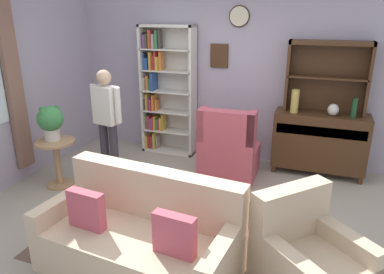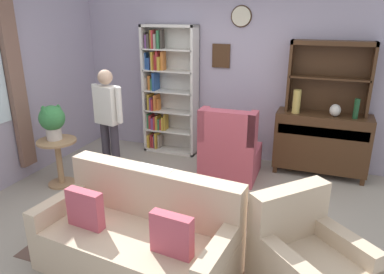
{
  "view_description": "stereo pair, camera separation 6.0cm",
  "coord_description": "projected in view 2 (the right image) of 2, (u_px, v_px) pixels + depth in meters",
  "views": [
    {
      "loc": [
        1.4,
        -3.4,
        2.29
      ],
      "look_at": [
        0.1,
        0.2,
        0.95
      ],
      "focal_mm": 33.69,
      "sensor_mm": 36.0,
      "label": 1
    },
    {
      "loc": [
        1.46,
        -3.38,
        2.29
      ],
      "look_at": [
        0.1,
        0.2,
        0.95
      ],
      "focal_mm": 33.69,
      "sensor_mm": 36.0,
      "label": 2
    }
  ],
  "objects": [
    {
      "name": "plant_stand",
      "position": [
        59.0,
        157.0,
        4.91
      ],
      "size": [
        0.52,
        0.52,
        0.65
      ],
      "color": "#A87F56",
      "rests_on": "ground_plane"
    },
    {
      "name": "ground_plane",
      "position": [
        178.0,
        218.0,
        4.23
      ],
      "size": [
        5.4,
        4.6,
        0.02
      ],
      "primitive_type": "cube",
      "color": "#9E9384"
    },
    {
      "name": "potted_plant_large",
      "position": [
        52.0,
        120.0,
        4.78
      ],
      "size": [
        0.34,
        0.34,
        0.47
      ],
      "color": "beige",
      "rests_on": "plant_stand"
    },
    {
      "name": "sideboard_hutch",
      "position": [
        330.0,
        67.0,
        4.96
      ],
      "size": [
        1.1,
        0.26,
        1.0
      ],
      "color": "#422816",
      "rests_on": "sideboard"
    },
    {
      "name": "area_rug",
      "position": [
        184.0,
        235.0,
        3.9
      ],
      "size": [
        2.89,
        1.88,
        0.01
      ],
      "primitive_type": "cube",
      "color": "brown",
      "rests_on": "ground_plane"
    },
    {
      "name": "wingback_chair",
      "position": [
        230.0,
        153.0,
        5.14
      ],
      "size": [
        0.8,
        0.82,
        1.05
      ],
      "color": "#B74C5B",
      "rests_on": "ground_plane"
    },
    {
      "name": "coffee_table",
      "position": [
        188.0,
        198.0,
        3.95
      ],
      "size": [
        0.8,
        0.5,
        0.42
      ],
      "color": "#422816",
      "rests_on": "ground_plane"
    },
    {
      "name": "bookshelf",
      "position": [
        166.0,
        90.0,
        5.94
      ],
      "size": [
        0.9,
        0.3,
        2.1
      ],
      "color": "silver",
      "rests_on": "ground_plane"
    },
    {
      "name": "vase_round",
      "position": [
        335.0,
        110.0,
        4.94
      ],
      "size": [
        0.15,
        0.15,
        0.17
      ],
      "primitive_type": "ellipsoid",
      "color": "beige",
      "rests_on": "sideboard"
    },
    {
      "name": "armchair_floral",
      "position": [
        306.0,
        263.0,
        3.02
      ],
      "size": [
        1.08,
        1.08,
        0.88
      ],
      "color": "#C6AD8E",
      "rests_on": "ground_plane"
    },
    {
      "name": "wall_back",
      "position": [
        230.0,
        71.0,
        5.65
      ],
      "size": [
        5.0,
        0.09,
        2.8
      ],
      "color": "#A399AD",
      "rests_on": "ground_plane"
    },
    {
      "name": "vase_tall",
      "position": [
        297.0,
        102.0,
        5.08
      ],
      "size": [
        0.11,
        0.11,
        0.33
      ],
      "primitive_type": "cylinder",
      "color": "tan",
      "rests_on": "sideboard"
    },
    {
      "name": "book_stack",
      "position": [
        191.0,
        194.0,
        3.81
      ],
      "size": [
        0.23,
        0.13,
        0.07
      ],
      "color": "#B22D33",
      "rests_on": "coffee_table"
    },
    {
      "name": "bottle_wine",
      "position": [
        356.0,
        109.0,
        4.82
      ],
      "size": [
        0.07,
        0.07,
        0.27
      ],
      "primitive_type": "cylinder",
      "color": "#194223",
      "rests_on": "sideboard"
    },
    {
      "name": "couch_floral",
      "position": [
        139.0,
        239.0,
        3.31
      ],
      "size": [
        1.87,
        1.02,
        0.9
      ],
      "color": "#C6AD8E",
      "rests_on": "ground_plane"
    },
    {
      "name": "sideboard",
      "position": [
        321.0,
        141.0,
        5.21
      ],
      "size": [
        1.3,
        0.45,
        0.92
      ],
      "color": "#422816",
      "rests_on": "ground_plane"
    },
    {
      "name": "person_reading",
      "position": [
        108.0,
        117.0,
        4.98
      ],
      "size": [
        0.53,
        0.26,
        1.56
      ],
      "color": "#38333D",
      "rests_on": "ground_plane"
    }
  ]
}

